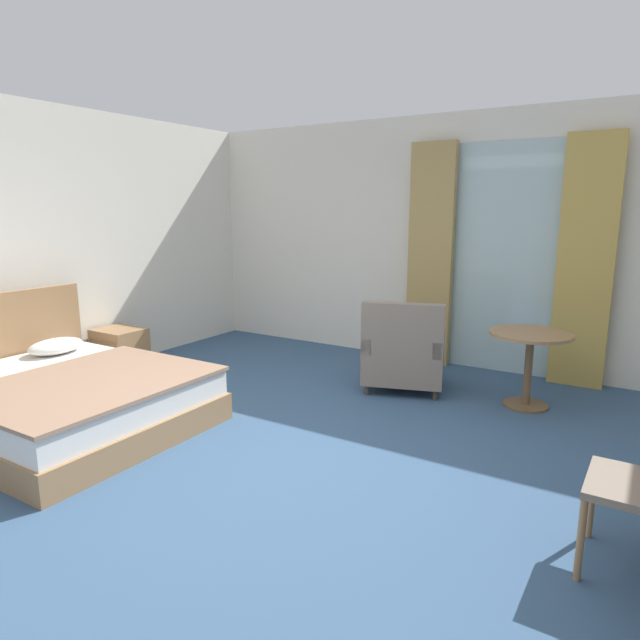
{
  "coord_description": "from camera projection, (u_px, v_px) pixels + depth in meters",
  "views": [
    {
      "loc": [
        2.2,
        -3.0,
        1.8
      ],
      "look_at": [
        0.18,
        0.26,
        1.01
      ],
      "focal_mm": 30.74,
      "sensor_mm": 36.0,
      "label": 1
    }
  ],
  "objects": [
    {
      "name": "balcony_glass_door",
      "position": [
        505.0,
        260.0,
        5.93
      ],
      "size": [
        1.17,
        0.02,
        2.49
      ],
      "primitive_type": "cube",
      "color": "silver",
      "rests_on": "ground"
    },
    {
      "name": "curtain_panel_left",
      "position": [
        431.0,
        256.0,
        6.26
      ],
      "size": [
        0.51,
        0.1,
        2.52
      ],
      "primitive_type": "cube",
      "color": "tan",
      "rests_on": "ground"
    },
    {
      "name": "armchair_by_window",
      "position": [
        404.0,
        355.0,
        5.46
      ],
      "size": [
        0.96,
        0.93,
        0.92
      ],
      "color": "gray",
      "rests_on": "ground"
    },
    {
      "name": "curtain_panel_right",
      "position": [
        585.0,
        263.0,
        5.43
      ],
      "size": [
        0.53,
        0.1,
        2.52
      ],
      "primitive_type": "cube",
      "color": "tan",
      "rests_on": "ground"
    },
    {
      "name": "bed",
      "position": [
        60.0,
        397.0,
        4.56
      ],
      "size": [
        2.12,
        1.79,
        1.03
      ],
      "color": "#9E754C",
      "rests_on": "ground"
    },
    {
      "name": "wall_back",
      "position": [
        440.0,
        241.0,
        6.36
      ],
      "size": [
        6.44,
        0.12,
        2.83
      ],
      "primitive_type": "cube",
      "color": "white",
      "rests_on": "ground"
    },
    {
      "name": "wall_left",
      "position": [
        15.0,
        248.0,
        5.34
      ],
      "size": [
        0.12,
        6.49,
        2.83
      ],
      "primitive_type": "cube",
      "color": "white",
      "rests_on": "ground"
    },
    {
      "name": "ground",
      "position": [
        281.0,
        465.0,
        4.0
      ],
      "size": [
        6.84,
        6.89,
        0.1
      ],
      "primitive_type": "cube",
      "color": "#38567A"
    },
    {
      "name": "round_cafe_table",
      "position": [
        530.0,
        351.0,
        4.95
      ],
      "size": [
        0.72,
        0.72,
        0.7
      ],
      "color": "#9E754C",
      "rests_on": "ground"
    },
    {
      "name": "nightstand",
      "position": [
        120.0,
        350.0,
        6.09
      ],
      "size": [
        0.51,
        0.43,
        0.49
      ],
      "color": "#9E754C",
      "rests_on": "ground"
    }
  ]
}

